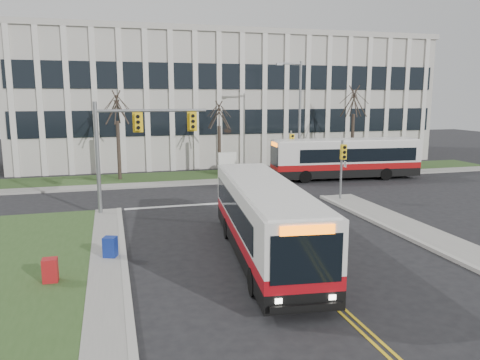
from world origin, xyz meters
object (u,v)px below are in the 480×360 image
(streetlight, at_px, (298,112))
(newspaper_box_blue, at_px, (110,248))
(directory_sign, at_px, (227,162))
(bus_main, at_px, (264,222))
(newspaper_box_red, at_px, (50,272))
(bus_cross, at_px, (345,160))

(streetlight, xyz_separation_m, newspaper_box_blue, (-14.83, -16.59, -4.72))
(directory_sign, xyz_separation_m, newspaper_box_blue, (-9.30, -17.89, -0.70))
(bus_main, relative_size, newspaper_box_blue, 11.90)
(directory_sign, height_order, newspaper_box_red, directory_sign)
(streetlight, xyz_separation_m, bus_cross, (3.21, -2.20, -3.65))
(bus_main, distance_m, bus_cross, 19.82)
(directory_sign, height_order, bus_main, bus_main)
(streetlight, height_order, directory_sign, streetlight)
(streetlight, bearing_deg, directory_sign, 166.77)
(directory_sign, distance_m, bus_cross, 9.42)
(bus_main, height_order, bus_cross, bus_cross)
(newspaper_box_blue, relative_size, newspaper_box_red, 1.00)
(bus_main, xyz_separation_m, bus_cross, (12.02, 15.76, 0.04))
(bus_main, bearing_deg, directory_sign, 86.68)
(bus_main, bearing_deg, newspaper_box_blue, 173.50)
(directory_sign, xyz_separation_m, bus_cross, (8.74, -3.50, 0.38))
(bus_cross, relative_size, newspaper_box_red, 12.22)
(newspaper_box_blue, bearing_deg, directory_sign, 82.64)
(newspaper_box_blue, height_order, newspaper_box_red, same)
(bus_cross, bearing_deg, bus_main, -32.34)
(newspaper_box_blue, bearing_deg, bus_cross, 58.68)
(bus_cross, bearing_deg, newspaper_box_blue, -46.44)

